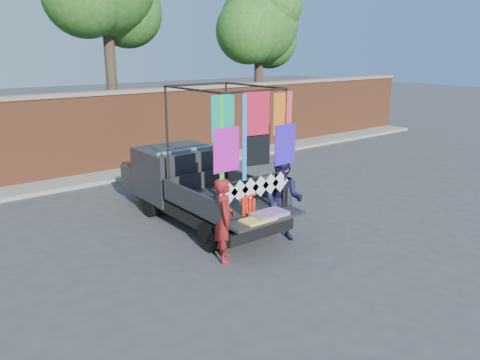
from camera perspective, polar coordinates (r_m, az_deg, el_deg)
ground at (r=9.86m, az=-0.76°, el=-7.41°), size 90.00×90.00×0.00m
brick_wall at (r=15.47m, az=-16.67°, el=5.58°), size 30.00×0.45×2.61m
curb at (r=15.09m, az=-15.31°, el=0.51°), size 30.00×1.20×0.12m
tree_right at (r=20.13m, az=2.54°, el=18.20°), size 4.20×3.30×6.62m
pickup_truck at (r=11.09m, az=-6.31°, el=-0.51°), size 2.00×5.01×3.15m
woman at (r=8.73m, az=-1.90°, el=-4.87°), size 0.65×0.70×1.61m
man at (r=9.71m, az=5.28°, el=-2.41°), size 1.01×1.06×1.73m
streamer_bundle at (r=9.08m, az=1.41°, el=-2.95°), size 0.95×0.35×0.67m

